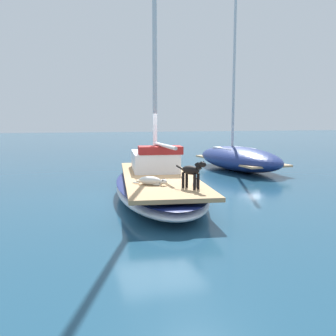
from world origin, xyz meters
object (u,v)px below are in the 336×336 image
object	(u,v)px
moored_boat_starboard_side	(239,158)
dog_white	(151,181)
deck_winch	(196,182)
sailboat_main	(159,186)
dog_black	(192,171)
coiled_rope	(142,181)

from	to	relation	value
moored_boat_starboard_side	dog_white	bearing A→B (deg)	-132.43
deck_winch	moored_boat_starboard_side	xyz separation A→B (m)	(4.59, 6.59, -0.18)
sailboat_main	dog_black	size ratio (longest dim) A/B	8.76
dog_white	coiled_rope	distance (m)	0.59
dog_black	dog_white	world-z (taller)	dog_black
dog_black	dog_white	xyz separation A→B (m)	(-0.82, 0.77, -0.32)
moored_boat_starboard_side	deck_winch	bearing A→B (deg)	-124.84
dog_black	moored_boat_starboard_side	xyz separation A→B (m)	(4.82, 6.94, -0.50)
dog_white	deck_winch	bearing A→B (deg)	-21.94
sailboat_main	moored_boat_starboard_side	xyz separation A→B (m)	(5.05, 4.69, 0.24)
dog_black	moored_boat_starboard_side	distance (m)	8.46
deck_winch	moored_boat_starboard_side	world-z (taller)	moored_boat_starboard_side
dog_white	dog_black	bearing A→B (deg)	-43.20
sailboat_main	dog_white	size ratio (longest dim) A/B	9.17
dog_white	moored_boat_starboard_side	xyz separation A→B (m)	(5.64, 6.17, -0.19)
dog_black	coiled_rope	xyz separation A→B (m)	(-0.93, 1.34, -0.40)
moored_boat_starboard_side	dog_black	bearing A→B (deg)	-124.77
deck_winch	coiled_rope	world-z (taller)	deck_winch
deck_winch	moored_boat_starboard_side	bearing A→B (deg)	55.16
dog_black	coiled_rope	world-z (taller)	dog_black
dog_black	moored_boat_starboard_side	world-z (taller)	moored_boat_starboard_side
sailboat_main	moored_boat_starboard_side	world-z (taller)	moored_boat_starboard_side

